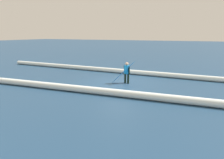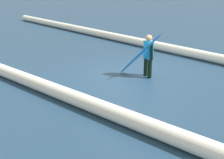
# 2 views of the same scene
# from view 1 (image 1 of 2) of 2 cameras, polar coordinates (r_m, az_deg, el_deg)

# --- Properties ---
(ground_plane) EXTENTS (184.53, 184.53, 0.00)m
(ground_plane) POSITION_cam_1_polar(r_m,az_deg,el_deg) (14.78, 1.57, -1.01)
(ground_plane) COLOR navy
(surfer) EXTENTS (0.49, 0.33, 1.46)m
(surfer) POSITION_cam_1_polar(r_m,az_deg,el_deg) (14.68, 3.99, 2.12)
(surfer) COLOR black
(surfer) RESTS_ON ground_plane
(surfboard) EXTENTS (1.70, 0.31, 1.67)m
(surfboard) POSITION_cam_1_polar(r_m,az_deg,el_deg) (14.44, 3.08, 2.00)
(surfboard) COLOR #268CE5
(surfboard) RESTS_ON ground_plane
(wave_crest_foreground) EXTENTS (22.89, 0.66, 0.39)m
(wave_crest_foreground) POSITION_cam_1_polar(r_m,az_deg,el_deg) (19.03, -1.03, 2.57)
(wave_crest_foreground) COLOR white
(wave_crest_foreground) RESTS_ON ground_plane
(wave_crest_midground) EXTENTS (20.59, 1.99, 0.40)m
(wave_crest_midground) POSITION_cam_1_polar(r_m,az_deg,el_deg) (12.53, -7.84, -2.59)
(wave_crest_midground) COLOR white
(wave_crest_midground) RESTS_ON ground_plane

